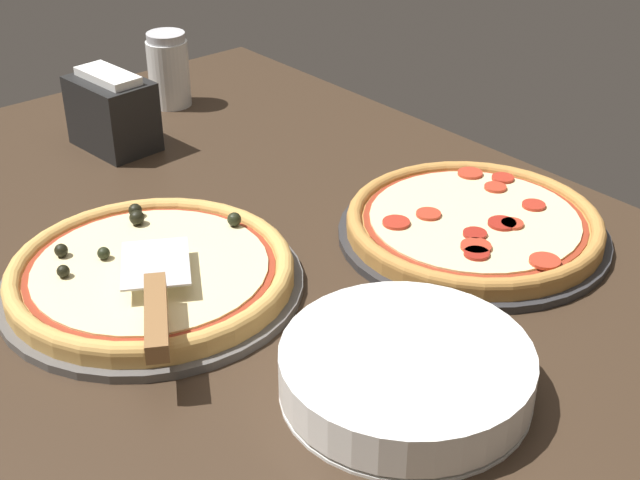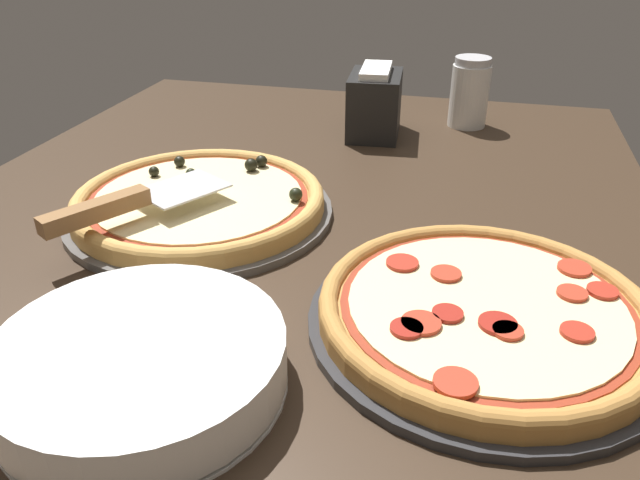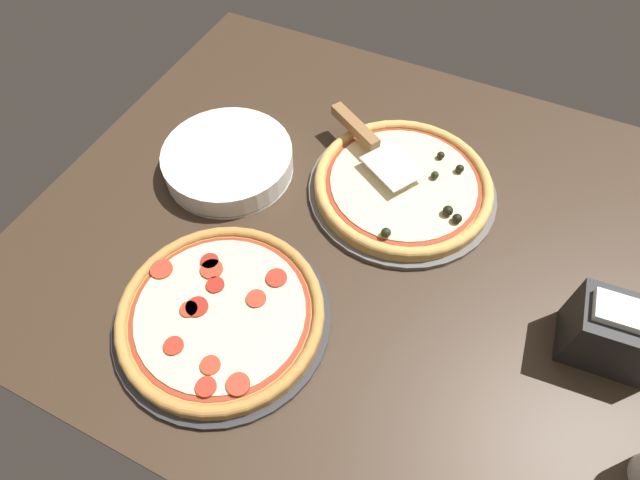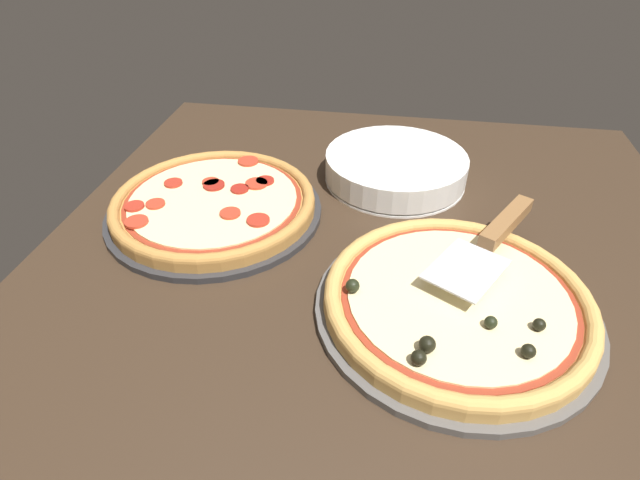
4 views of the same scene
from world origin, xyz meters
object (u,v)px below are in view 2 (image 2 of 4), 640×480
object	(u,v)px
serving_spatula	(118,205)
napkin_holder	(375,103)
pizza_back	(485,309)
plate_stack	(141,364)
pizza_front	(199,199)
parmesan_shaker	(470,93)

from	to	relation	value
serving_spatula	napkin_holder	xyz separation A→B (cm)	(-47.70, 21.63, 0.04)
pizza_back	serving_spatula	size ratio (longest dim) A/B	1.44
serving_spatula	napkin_holder	distance (cm)	52.37
pizza_back	plate_stack	world-z (taller)	plate_stack
pizza_front	parmesan_shaker	world-z (taller)	parmesan_shaker
pizza_front	plate_stack	distance (cm)	32.95
parmesan_shaker	napkin_holder	bearing A→B (deg)	-59.45
plate_stack	parmesan_shaker	size ratio (longest dim) A/B	1.97
pizza_back	plate_stack	distance (cm)	31.65
pizza_front	serving_spatula	world-z (taller)	serving_spatula
napkin_holder	parmesan_shaker	bearing A→B (deg)	120.55
pizza_back	napkin_holder	bearing A→B (deg)	-159.56
napkin_holder	plate_stack	bearing A→B (deg)	-6.25
pizza_back	parmesan_shaker	xyz separation A→B (cm)	(-62.99, -4.40, 3.79)
plate_stack	napkin_holder	size ratio (longest dim) A/B	1.82
pizza_front	serving_spatula	distance (cm)	11.94
pizza_front	plate_stack	size ratio (longest dim) A/B	1.34
plate_stack	parmesan_shaker	bearing A→B (deg)	163.51
serving_spatula	parmesan_shaker	xyz separation A→B (cm)	(-56.93, 37.28, 0.50)
pizza_back	plate_stack	bearing A→B (deg)	-60.77
pizza_front	pizza_back	xyz separation A→B (cm)	(16.29, 36.46, 0.02)
serving_spatula	parmesan_shaker	bearing A→B (deg)	146.78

